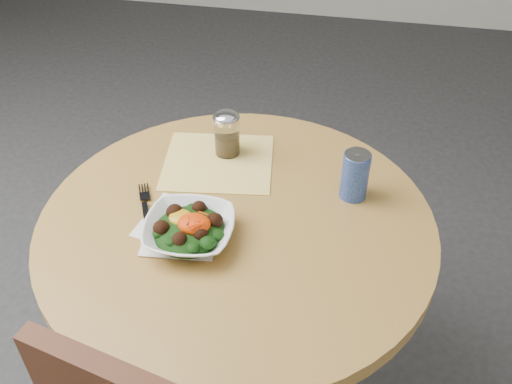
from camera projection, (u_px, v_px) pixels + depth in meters
table at (238, 278)px, 1.42m from camera, size 0.90×0.90×0.75m
cloth_napkin at (218, 162)px, 1.45m from camera, size 0.30×0.29×0.00m
paper_napkins at (180, 227)px, 1.27m from camera, size 0.20×0.21×0.00m
salad_bowl at (189, 230)px, 1.22m from camera, size 0.21×0.21×0.07m
fork at (146, 208)px, 1.31m from camera, size 0.09×0.18×0.00m
spice_shaker at (227, 134)px, 1.45m from camera, size 0.07×0.07×0.12m
beverage_can at (355, 175)px, 1.32m from camera, size 0.06×0.06×0.12m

